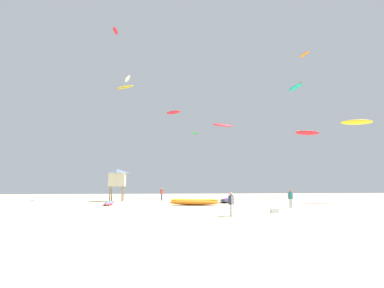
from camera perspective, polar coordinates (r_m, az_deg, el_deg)
name	(u,v)px	position (r m, az deg, el deg)	size (l,w,h in m)	color
ground_plane	(232,224)	(15.57, 7.75, -15.33)	(120.00, 120.00, 0.00)	beige
person_foreground	(231,202)	(19.44, 7.64, -11.22)	(0.35, 0.51, 1.56)	silver
person_midground	(162,193)	(40.60, -5.93, -9.51)	(0.39, 0.57, 1.71)	navy
person_left	(290,197)	(28.27, 18.71, -9.86)	(0.52, 0.36, 1.59)	silver
kite_grounded_near	(194,202)	(30.27, 0.45, -11.35)	(5.29, 2.44, 0.64)	orange
kite_grounded_mid	(225,200)	(35.52, 6.57, -10.92)	(2.41, 4.40, 0.55)	#2D2D33
kite_grounded_far	(109,203)	(31.78, -15.99, -11.10)	(1.07, 3.17, 0.41)	#E5598C
lifeguard_tower	(117,177)	(39.09, -14.40, -6.34)	(2.30, 2.30, 4.15)	#8C704C
cooler_box	(275,211)	(22.79, 15.85, -12.41)	(0.56, 0.36, 0.32)	white
kite_aloft_0	(295,87)	(54.90, 19.58, 10.43)	(1.26, 4.27, 0.51)	#19B29E
kite_aloft_1	(195,133)	(58.08, 0.56, 2.07)	(1.75, 2.04, 0.34)	green
kite_aloft_2	(304,54)	(51.96, 21.13, 16.04)	(1.02, 2.62, 0.32)	orange
kite_aloft_3	(173,112)	(57.13, -3.66, 6.21)	(3.11, 2.76, 0.65)	red
kite_aloft_4	(128,79)	(46.51, -12.49, 12.36)	(1.47, 3.06, 0.68)	white
kite_aloft_5	(357,122)	(41.33, 29.56, 3.75)	(4.01, 1.96, 0.72)	yellow
kite_aloft_6	(115,31)	(53.84, -14.76, 20.63)	(0.87, 2.46, 0.36)	red
kite_aloft_7	(307,133)	(53.35, 21.63, 2.05)	(4.50, 1.62, 0.91)	red
kite_aloft_8	(223,125)	(49.93, 6.05, 3.69)	(4.11, 2.28, 0.80)	red
kite_aloft_9	(125,87)	(59.34, -13.01, 10.78)	(4.07, 3.03, 1.00)	yellow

